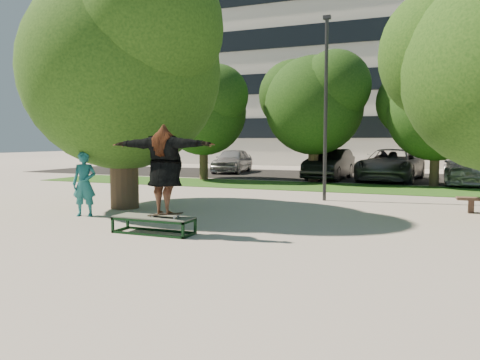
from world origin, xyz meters
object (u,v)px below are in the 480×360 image
at_px(lamppost, 326,107).
at_px(bystander, 84,184).
at_px(car_silver_a, 232,160).
at_px(car_grey, 391,165).
at_px(tree_left, 121,59).
at_px(grind_box, 154,225).
at_px(car_silver_b, 469,168).
at_px(car_dark, 329,164).

xyz_separation_m(lamppost, bystander, (-5.30, -5.65, -2.28)).
height_order(bystander, car_silver_a, bystander).
bearing_deg(car_silver_a, car_grey, -21.32).
height_order(tree_left, bystander, tree_left).
distance_m(grind_box, bystander, 3.35).
height_order(grind_box, car_silver_b, car_silver_b).
bearing_deg(tree_left, car_grey, 62.11).
bearing_deg(car_silver_a, tree_left, -85.78).
relative_size(bystander, car_dark, 0.36).
relative_size(car_grey, car_silver_b, 1.09).
relative_size(bystander, car_silver_a, 0.39).
distance_m(lamppost, car_dark, 8.95).
relative_size(lamppost, car_grey, 1.06).
distance_m(tree_left, car_silver_b, 16.53).
xyz_separation_m(bystander, car_dark, (3.80, 14.15, -0.08)).
xyz_separation_m(car_dark, car_grey, (3.00, 0.43, 0.01)).
distance_m(grind_box, car_grey, 16.38).
bearing_deg(lamppost, grind_box, -108.22).
distance_m(car_dark, car_silver_b, 6.50).
distance_m(lamppost, car_grey, 9.36).
bearing_deg(lamppost, car_grey, 80.46).
height_order(lamppost, car_silver_b, lamppost).
bearing_deg(tree_left, car_silver_b, 50.32).
bearing_deg(grind_box, car_dark, 87.03).
height_order(car_silver_a, car_grey, car_grey).
xyz_separation_m(car_silver_a, car_silver_b, (13.21, -3.00, 0.00)).
bearing_deg(lamppost, tree_left, -143.58).
relative_size(car_silver_a, car_grey, 0.78).
distance_m(lamppost, car_silver_a, 14.33).
distance_m(bystander, car_grey, 16.09).
bearing_deg(bystander, car_grey, 47.49).
relative_size(car_silver_a, car_dark, 0.93).
distance_m(tree_left, car_dark, 13.47).
height_order(car_grey, car_silver_b, car_grey).
xyz_separation_m(tree_left, car_silver_a, (-2.92, 15.41, -3.66)).
distance_m(bystander, car_silver_a, 17.40).
height_order(car_dark, car_grey, car_grey).
xyz_separation_m(lamppost, car_silver_a, (-8.21, 11.50, -2.39)).
xyz_separation_m(car_silver_a, car_dark, (6.71, -3.00, 0.03)).
bearing_deg(car_silver_a, car_dark, -30.59).
bearing_deg(grind_box, car_silver_b, 64.76).
bearing_deg(car_dark, grind_box, -89.76).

